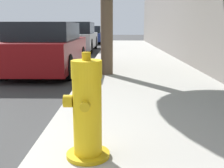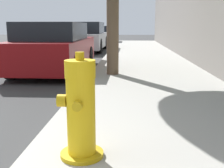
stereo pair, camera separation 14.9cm
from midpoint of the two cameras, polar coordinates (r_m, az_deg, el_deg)
fire_hydrant at (r=2.31m, az=-6.95°, el=-5.53°), size 0.37×0.36×0.88m
parked_car_near at (r=7.88m, az=-13.62°, el=7.08°), size 1.70×3.99×1.33m
parked_car_mid at (r=14.46m, az=-7.60°, el=9.43°), size 1.87×4.59×1.43m
parked_car_far at (r=20.97m, az=-4.60°, el=9.95°), size 1.74×4.13×1.25m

